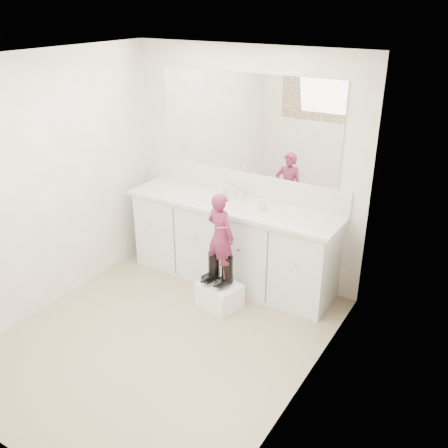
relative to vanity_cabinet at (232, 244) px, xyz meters
The scene contains 17 objects.
floor 1.30m from the vanity_cabinet, 90.00° to the right, with size 3.00×3.00×0.00m, color #958661.
ceiling 2.32m from the vanity_cabinet, 90.00° to the right, with size 3.00×3.00×0.00m, color white.
wall_back 0.82m from the vanity_cabinet, 90.00° to the left, with size 2.60×2.60×0.00m, color beige.
wall_left 1.95m from the vanity_cabinet, 136.70° to the right, with size 3.00×3.00×0.00m, color beige.
wall_right 1.95m from the vanity_cabinet, 43.30° to the right, with size 3.00×3.00×0.00m, color beige.
vanity_cabinet is the anchor object (origin of this frame).
countertop 0.45m from the vanity_cabinet, 90.00° to the right, with size 2.28×0.58×0.04m, color beige.
backsplash 0.64m from the vanity_cabinet, 90.00° to the left, with size 2.28×0.03×0.25m, color beige.
mirror 1.24m from the vanity_cabinet, 90.00° to the left, with size 2.00×0.02×1.00m, color white.
faucet 0.54m from the vanity_cabinet, 90.00° to the left, with size 0.08×0.08×0.10m, color silver.
cup 0.61m from the vanity_cabinet, ahead, with size 0.09×0.09×0.08m, color beige.
soap_bottle 0.59m from the vanity_cabinet, 163.37° to the left, with size 0.10×0.10×0.22m, color beige.
step_stool 0.62m from the vanity_cabinet, 72.39° to the right, with size 0.38×0.32×0.24m, color white.
boot_left 0.50m from the vanity_cabinet, 79.88° to the right, with size 0.12×0.21×0.32m, color black, non-canonical shape.
boot_right 0.55m from the vanity_cabinet, 64.27° to the right, with size 0.12×0.21×0.32m, color black, non-canonical shape.
toddler 0.62m from the vanity_cabinet, 71.73° to the right, with size 0.31×0.20×0.84m, color #A63361.
toothbrush 0.78m from the vanity_cabinet, 67.90° to the right, with size 0.01×0.01×0.14m, color #CE507D.
Camera 1 is at (2.38, -2.83, 2.79)m, focal length 40.00 mm.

